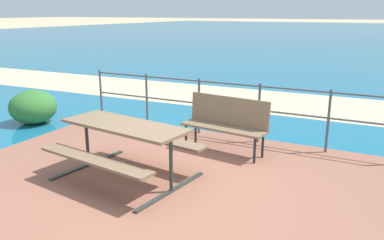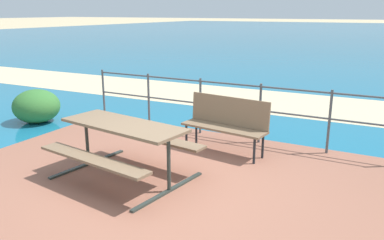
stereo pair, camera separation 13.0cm
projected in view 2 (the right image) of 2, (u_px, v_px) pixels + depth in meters
name	position (u px, v px, depth m)	size (l,w,h in m)	color
ground_plane	(158.00, 190.00, 5.34)	(240.00, 240.00, 0.00)	tan
patio_paving	(158.00, 188.00, 5.33)	(6.40, 5.20, 0.06)	#935B47
sea_water	(377.00, 35.00, 39.31)	(90.00, 90.00, 0.01)	#196B8E
beach_strip	(281.00, 103.00, 10.41)	(54.00, 2.79, 0.01)	beige
picnic_table	(124.00, 137.00, 5.46)	(2.02, 1.64, 0.79)	#7A6047
park_bench	(226.00, 120.00, 6.50)	(1.49, 0.58, 0.92)	#7A6047
railing_fence	(229.00, 103.00, 7.19)	(5.94, 0.04, 1.07)	#4C5156
shrub_left	(36.00, 106.00, 8.49)	(0.99, 0.99, 0.72)	#387533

